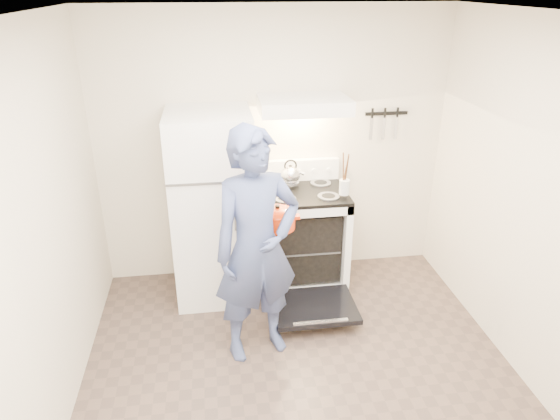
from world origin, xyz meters
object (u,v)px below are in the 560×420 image
Objects in this scene: tea_kettle at (290,174)px; dutch_oven at (277,220)px; person at (257,248)px; stove_body at (303,240)px; refrigerator at (213,208)px.

tea_kettle is 0.82m from dutch_oven.
person is at bearing -128.79° from dutch_oven.
tea_kettle is 1.10m from person.
dutch_oven is (-0.33, -0.67, 0.55)m from stove_body.
refrigerator is at bearing 91.83° from person.
stove_body is 0.93m from dutch_oven.
refrigerator is 0.82m from dutch_oven.
refrigerator is 6.51× the size of tea_kettle.
refrigerator is 0.92m from person.
dutch_oven is (-0.23, -0.78, -0.07)m from tea_kettle.
refrigerator is 0.90m from stove_body.
person reaches higher than stove_body.
tea_kettle reaches higher than stove_body.
refrigerator is at bearing -168.91° from tea_kettle.
tea_kettle is (0.71, 0.14, 0.23)m from refrigerator.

